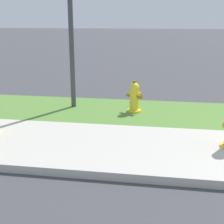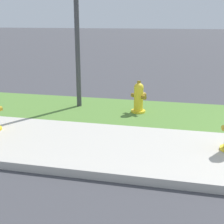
% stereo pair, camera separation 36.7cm
% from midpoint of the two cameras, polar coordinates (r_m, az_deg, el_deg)
% --- Properties ---
extents(fire_hydrant_near_corner, '(0.37, 0.36, 0.71)m').
position_cam_midpoint_polar(fire_hydrant_near_corner, '(6.86, 2.59, 2.73)').
color(fire_hydrant_near_corner, yellow).
rests_on(fire_hydrant_near_corner, ground).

